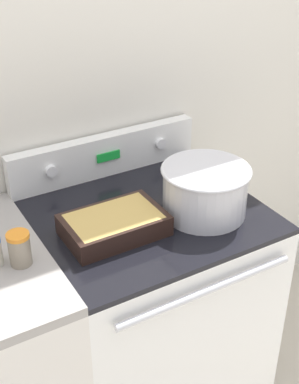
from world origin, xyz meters
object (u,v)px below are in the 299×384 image
(mixing_bowl, at_px, (205,188))
(ladle, at_px, (216,167))
(spice_jar_orange_cap, at_px, (20,249))
(casserole_dish, at_px, (114,224))

(mixing_bowl, relative_size, ladle, 0.88)
(ladle, distance_m, spice_jar_orange_cap, 0.82)
(ladle, relative_size, spice_jar_orange_cap, 3.25)
(ladle, bearing_deg, spice_jar_orange_cap, -168.05)
(ladle, height_order, spice_jar_orange_cap, spice_jar_orange_cap)
(casserole_dish, relative_size, ladle, 0.94)
(mixing_bowl, xyz_separation_m, spice_jar_orange_cap, (-0.61, 0.03, -0.03))
(mixing_bowl, distance_m, ladle, 0.28)
(casserole_dish, distance_m, spice_jar_orange_cap, 0.30)
(ladle, bearing_deg, casserole_dish, -162.56)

